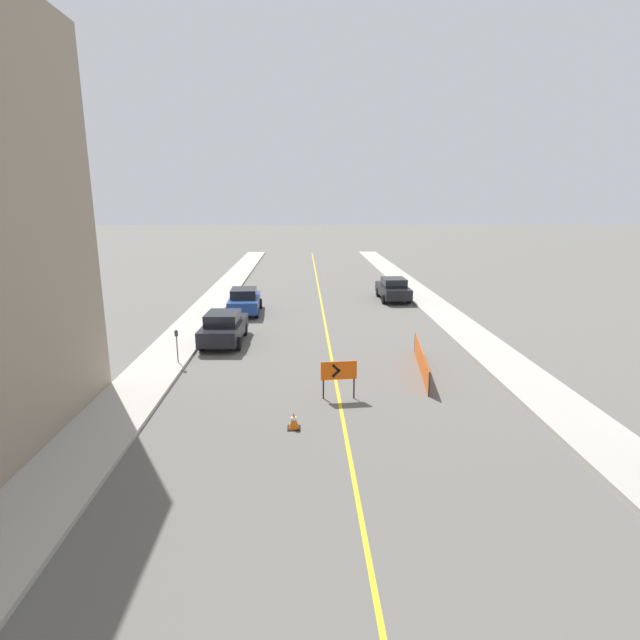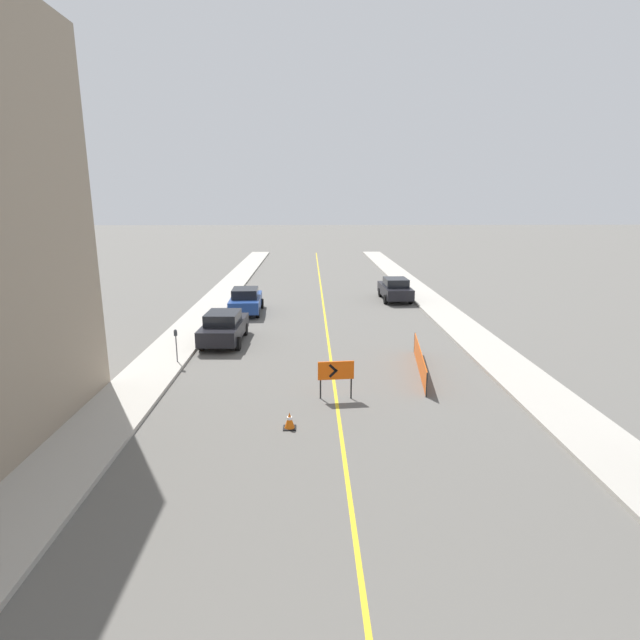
% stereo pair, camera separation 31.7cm
% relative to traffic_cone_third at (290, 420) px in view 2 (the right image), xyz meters
% --- Properties ---
extents(lane_stripe, '(0.12, 72.61, 0.01)m').
position_rel_traffic_cone_third_xyz_m(lane_stripe, '(1.57, 16.65, -0.26)').
color(lane_stripe, gold).
rests_on(lane_stripe, ground_plane).
extents(sidewalk_left, '(2.30, 72.61, 0.14)m').
position_rel_traffic_cone_third_xyz_m(sidewalk_left, '(-5.85, 16.65, -0.19)').
color(sidewalk_left, '#ADA89E').
rests_on(sidewalk_left, ground_plane).
extents(sidewalk_right, '(2.30, 72.61, 0.14)m').
position_rel_traffic_cone_third_xyz_m(sidewalk_right, '(8.99, 16.65, -0.19)').
color(sidewalk_right, '#ADA89E').
rests_on(sidewalk_right, ground_plane).
extents(traffic_cone_third, '(0.40, 0.40, 0.53)m').
position_rel_traffic_cone_third_xyz_m(traffic_cone_third, '(0.00, 0.00, 0.00)').
color(traffic_cone_third, black).
rests_on(traffic_cone_third, ground_plane).
extents(arrow_barricade_primary, '(1.28, 0.18, 1.39)m').
position_rel_traffic_cone_third_xyz_m(arrow_barricade_primary, '(1.55, 2.36, 0.74)').
color(arrow_barricade_primary, '#EF560C').
rests_on(arrow_barricade_primary, ground_plane).
extents(safety_mesh_fence, '(0.75, 5.49, 0.93)m').
position_rel_traffic_cone_third_xyz_m(safety_mesh_fence, '(5.16, 5.13, 0.21)').
color(safety_mesh_fence, '#EF560C').
rests_on(safety_mesh_fence, ground_plane).
extents(parked_car_curb_near, '(1.95, 4.36, 1.59)m').
position_rel_traffic_cone_third_xyz_m(parked_car_curb_near, '(-3.60, 9.65, 0.54)').
color(parked_car_curb_near, black).
rests_on(parked_car_curb_near, ground_plane).
extents(parked_car_curb_mid, '(1.98, 4.37, 1.59)m').
position_rel_traffic_cone_third_xyz_m(parked_car_curb_mid, '(-3.34, 16.34, 0.54)').
color(parked_car_curb_mid, navy).
rests_on(parked_car_curb_mid, ground_plane).
extents(parked_car_curb_far, '(1.95, 4.35, 1.59)m').
position_rel_traffic_cone_third_xyz_m(parked_car_curb_far, '(6.68, 20.22, 0.54)').
color(parked_car_curb_far, black).
rests_on(parked_car_curb_far, ground_plane).
extents(parking_meter_near_curb, '(0.12, 0.11, 1.43)m').
position_rel_traffic_cone_third_xyz_m(parking_meter_near_curb, '(-5.05, 6.25, 0.89)').
color(parking_meter_near_curb, '#4C4C51').
rests_on(parking_meter_near_curb, sidewalk_left).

